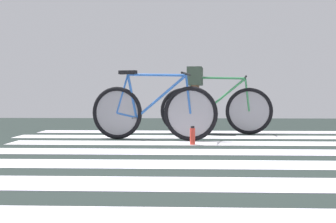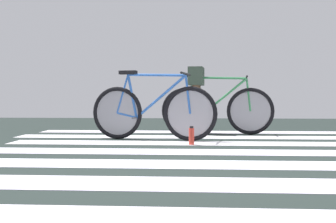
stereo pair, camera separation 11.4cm
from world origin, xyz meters
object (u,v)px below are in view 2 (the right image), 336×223
Objects in this scene: bicycle_2_of_2 at (216,109)px; cyclist_2_of_2 at (197,91)px; water_bottle at (191,136)px; bicycle_1_of_2 at (152,111)px.

bicycle_2_of_2 is 0.42m from cyclist_2_of_2.
cyclist_2_of_2 is 1.53m from water_bottle.
bicycle_1_of_2 is 1.65× the size of cyclist_2_of_2.
bicycle_2_of_2 is at bearing 0.00° from cyclist_2_of_2.
bicycle_1_of_2 reaches higher than water_bottle.
cyclist_2_of_2 is (-0.31, 0.04, 0.29)m from bicycle_2_of_2.
water_bottle is (-0.39, -1.38, -0.28)m from bicycle_2_of_2.
bicycle_1_of_2 is at bearing -128.98° from bicycle_2_of_2.
bicycle_1_of_2 is 7.56× the size of water_bottle.
water_bottle is (0.52, -0.50, -0.28)m from bicycle_1_of_2.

